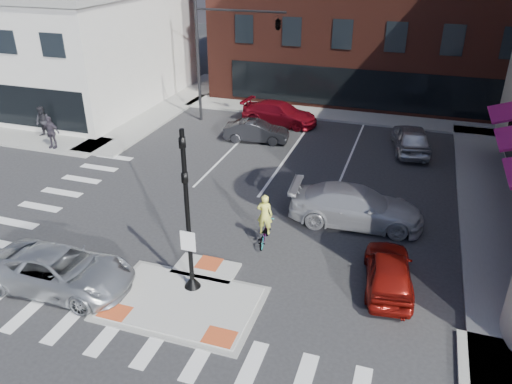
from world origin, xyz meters
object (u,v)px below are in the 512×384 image
(pedestrian_b, at_px, (51,132))
(silver_suv, at_px, (60,270))
(bg_car_dark, at_px, (256,131))
(red_sedan, at_px, (389,271))
(cyclist, at_px, (265,227))
(bg_car_silver, at_px, (411,138))
(pedestrian_a, at_px, (43,122))
(bg_car_red, at_px, (280,113))
(white_pickup, at_px, (356,206))

(pedestrian_b, bearing_deg, silver_suv, -52.11)
(bg_car_dark, height_order, pedestrian_b, pedestrian_b)
(red_sedan, xyz_separation_m, cyclist, (-5.13, 1.44, 0.05))
(bg_car_dark, bearing_deg, cyclist, -167.23)
(bg_car_dark, bearing_deg, bg_car_silver, -89.06)
(silver_suv, height_order, pedestrian_a, pedestrian_a)
(bg_car_red, xyz_separation_m, cyclist, (3.56, -14.71, -0.01))
(red_sedan, xyz_separation_m, bg_car_silver, (0.08, 13.83, 0.12))
(cyclist, distance_m, pedestrian_b, 16.25)
(bg_car_silver, distance_m, cyclist, 13.44)
(bg_car_red, height_order, pedestrian_a, pedestrian_a)
(pedestrian_a, bearing_deg, white_pickup, -4.47)
(silver_suv, bearing_deg, pedestrian_a, 39.44)
(cyclist, relative_size, pedestrian_b, 1.14)
(silver_suv, height_order, white_pickup, white_pickup)
(bg_car_red, xyz_separation_m, pedestrian_b, (-11.59, -8.86, 0.37))
(red_sedan, relative_size, white_pickup, 0.70)
(pedestrian_a, bearing_deg, pedestrian_b, -31.25)
(silver_suv, xyz_separation_m, white_pickup, (9.35, 8.00, 0.10))
(white_pickup, xyz_separation_m, bg_car_dark, (-7.35, 8.26, -0.19))
(silver_suv, distance_m, bg_car_red, 20.06)
(pedestrian_b, bearing_deg, pedestrian_a, 139.22)
(bg_car_dark, xyz_separation_m, pedestrian_b, (-11.13, -5.22, 0.47))
(bg_car_silver, xyz_separation_m, pedestrian_b, (-20.36, -6.55, 0.31))
(silver_suv, height_order, cyclist, cyclist)
(silver_suv, xyz_separation_m, pedestrian_a, (-10.80, 12.40, 0.39))
(white_pickup, relative_size, cyclist, 2.63)
(pedestrian_b, bearing_deg, red_sedan, -21.45)
(bg_car_dark, xyz_separation_m, pedestrian_a, (-12.80, -3.87, 0.48))
(silver_suv, distance_m, pedestrian_b, 14.33)
(bg_car_red, bearing_deg, bg_car_silver, -97.57)
(bg_car_dark, height_order, bg_car_silver, bg_car_silver)
(silver_suv, bearing_deg, bg_car_red, -8.68)
(pedestrian_b, bearing_deg, bg_car_silver, 16.13)
(bg_car_dark, bearing_deg, bg_car_red, -14.50)
(silver_suv, bearing_deg, pedestrian_b, 37.97)
(bg_car_dark, distance_m, bg_car_silver, 9.33)
(white_pickup, xyz_separation_m, cyclist, (-3.33, -2.80, -0.10))
(red_sedan, xyz_separation_m, white_pickup, (-1.80, 4.25, 0.15))
(silver_suv, xyz_separation_m, bg_car_silver, (11.23, 17.59, 0.07))
(silver_suv, distance_m, bg_car_silver, 20.87)
(silver_suv, relative_size, red_sedan, 1.32)
(bg_car_silver, height_order, cyclist, cyclist)
(bg_car_red, height_order, pedestrian_b, pedestrian_b)
(silver_suv, relative_size, pedestrian_a, 2.72)
(bg_car_red, bearing_deg, red_sedan, -144.48)
(bg_car_silver, xyz_separation_m, bg_car_red, (-8.77, 2.32, -0.06))
(bg_car_silver, bearing_deg, pedestrian_a, 3.68)
(bg_car_red, relative_size, cyclist, 2.36)
(cyclist, xyz_separation_m, pedestrian_b, (-15.16, 5.84, 0.38))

